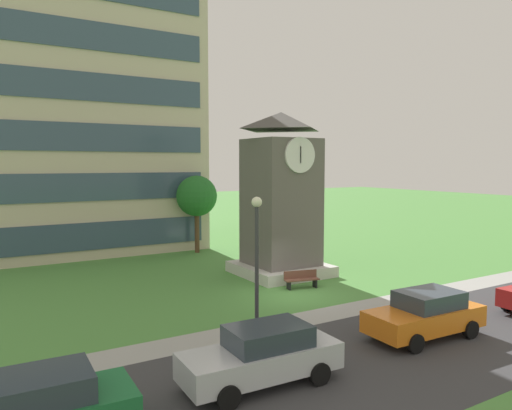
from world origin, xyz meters
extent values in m
plane|color=#4C893D|center=(0.00, 0.00, 0.00)|extent=(160.00, 160.00, 0.00)
cube|color=#38383A|center=(0.00, -7.58, 0.00)|extent=(120.00, 7.20, 0.01)
cube|color=#9E9E99|center=(0.00, -3.18, 0.00)|extent=(120.00, 1.60, 0.01)
cube|color=beige|center=(-6.70, 18.92, 12.80)|extent=(17.84, 10.49, 25.60)
cube|color=#384C60|center=(-6.70, 13.62, 1.60)|extent=(16.42, 0.10, 1.80)
cube|color=#384C60|center=(-6.70, 13.62, 4.80)|extent=(16.42, 0.10, 1.80)
cube|color=#384C60|center=(-6.70, 13.62, 8.00)|extent=(16.42, 0.10, 1.80)
cube|color=#384C60|center=(-6.70, 13.62, 11.20)|extent=(16.42, 0.10, 1.80)
cube|color=#384C60|center=(-6.70, 13.62, 14.40)|extent=(16.42, 0.10, 1.80)
cube|color=#605B56|center=(2.08, 4.02, 3.85)|extent=(3.47, 3.47, 7.69)
cube|color=beige|center=(2.08, 4.02, 0.30)|extent=(4.68, 4.68, 0.60)
pyramid|color=#4D4945|center=(2.08, 4.02, 8.68)|extent=(3.81, 3.81, 0.99)
cylinder|color=white|center=(2.08, 2.23, 6.77)|extent=(1.91, 0.12, 1.91)
cylinder|color=white|center=(3.88, 4.02, 6.77)|extent=(0.12, 1.91, 1.91)
cube|color=black|center=(2.08, 2.16, 6.94)|extent=(0.07, 0.08, 0.57)
cube|color=black|center=(2.08, 2.15, 6.77)|extent=(0.06, 0.06, 0.86)
cube|color=brown|center=(1.21, 0.79, 0.45)|extent=(1.86, 0.88, 0.06)
cube|color=brown|center=(1.26, 1.00, 0.68)|extent=(1.76, 0.46, 0.40)
cube|color=black|center=(0.51, 0.95, 0.23)|extent=(0.18, 0.44, 0.45)
cube|color=black|center=(1.91, 0.63, 0.23)|extent=(0.18, 0.44, 0.45)
cylinder|color=#333338|center=(-4.73, -4.62, 2.41)|extent=(0.14, 0.14, 4.83)
sphere|color=#F2EFCC|center=(-4.73, -4.62, 5.01)|extent=(0.36, 0.36, 0.36)
cylinder|color=#513823|center=(0.79, 12.73, 1.51)|extent=(0.34, 0.34, 3.03)
sphere|color=#226626|center=(0.79, 12.73, 4.04)|extent=(2.88, 2.88, 2.88)
cube|color=#2D3842|center=(-12.07, -7.35, 1.39)|extent=(2.42, 1.69, 0.60)
cylinder|color=black|center=(-10.81, -6.50, 0.33)|extent=(0.67, 0.24, 0.66)
cube|color=silver|center=(-6.19, -7.26, 0.71)|extent=(4.71, 1.88, 0.76)
cube|color=#2D3842|center=(-5.96, -7.27, 1.39)|extent=(2.38, 1.59, 0.60)
cylinder|color=black|center=(-7.66, -8.06, 0.33)|extent=(0.67, 0.24, 0.66)
cylinder|color=black|center=(-7.60, -6.37, 0.33)|extent=(0.67, 0.24, 0.66)
cylinder|color=black|center=(-4.78, -8.16, 0.33)|extent=(0.67, 0.24, 0.66)
cylinder|color=black|center=(-4.72, -6.47, 0.33)|extent=(0.67, 0.24, 0.66)
cube|color=orange|center=(0.86, -7.12, 0.71)|extent=(4.57, 1.97, 0.76)
cube|color=#2D3842|center=(1.08, -7.13, 1.39)|extent=(2.31, 1.68, 0.60)
cylinder|color=black|center=(-0.57, -7.96, 0.33)|extent=(0.67, 0.24, 0.66)
cylinder|color=black|center=(-0.51, -6.18, 0.33)|extent=(0.67, 0.24, 0.66)
cylinder|color=black|center=(2.23, -8.06, 0.33)|extent=(0.67, 0.24, 0.66)
cylinder|color=black|center=(2.29, -6.28, 0.33)|extent=(0.67, 0.24, 0.66)
cylinder|color=black|center=(6.54, -6.78, 0.33)|extent=(0.67, 0.24, 0.66)
camera|label=1|loc=(-13.20, -18.64, 6.30)|focal=33.98mm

